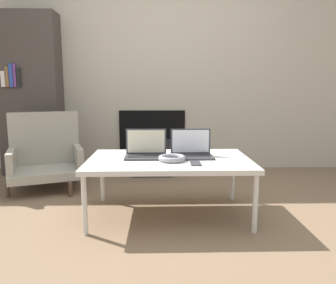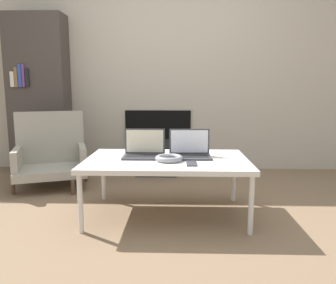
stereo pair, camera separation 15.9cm
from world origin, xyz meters
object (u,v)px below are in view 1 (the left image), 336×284
Objects in this scene: laptop_right at (192,151)px; phone at (195,163)px; tv at (152,157)px; armchair at (46,154)px; headphones at (172,158)px; laptop_left at (146,151)px.

phone is at bearing -91.25° from laptop_right.
armchair is at bearing -153.64° from tv.
headphones is 0.19m from phone.
phone is (0.36, -0.24, -0.04)m from laptop_left.
laptop_left is 0.25m from headphones.
laptop_left is 1.27m from armchair.
laptop_right is 1.33m from tv.
laptop_right is 1.58× the size of headphones.
laptop_right reaches higher than phone.
laptop_left is 0.39× the size of armchair.
laptop_left is 1.28m from tv.
phone reaches higher than tv.
phone is (0.00, -0.24, -0.04)m from laptop_right.
phone is 0.18× the size of armchair.
laptop_right is 2.21× the size of phone.
laptop_right is at bearing 41.71° from headphones.
laptop_right reaches higher than headphones.
armchair is at bearing 150.30° from laptop_right.
tv is at bearing 89.35° from laptop_left.
laptop_right is 0.40× the size of armchair.
armchair is at bearing 144.93° from headphones.
laptop_right is at bearing 90.98° from phone.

